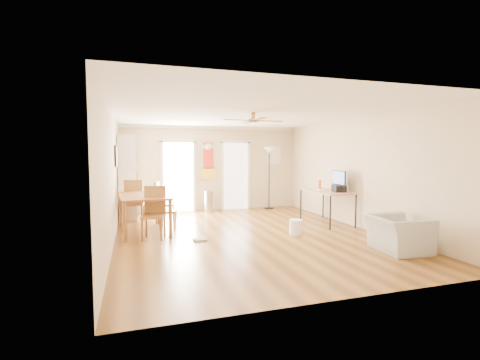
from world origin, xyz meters
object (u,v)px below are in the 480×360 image
object	(u,v)px
dining_chair_right_a	(165,202)
armchair	(398,234)
bookshelf	(127,178)
dining_chair_far	(135,201)
computer_desk	(326,207)
printer	(339,189)
dining_chair_right_b	(168,209)
trash_can	(209,202)
torchiere_lamp	(269,178)
dining_table	(144,214)
dining_chair_near	(153,213)
wastebasket_a	(296,227)

from	to	relation	value
dining_chair_right_a	armchair	world-z (taller)	dining_chair_right_a
bookshelf	dining_chair_far	world-z (taller)	bookshelf
computer_desk	printer	size ratio (longest dim) A/B	4.81
dining_chair_right_b	printer	distance (m)	4.16
armchair	bookshelf	bearing A→B (deg)	49.87
dining_chair_far	computer_desk	distance (m)	4.88
computer_desk	armchair	world-z (taller)	computer_desk
dining_chair_far	bookshelf	bearing A→B (deg)	-66.77
trash_can	dining_chair_far	bearing A→B (deg)	-154.15
dining_chair_right_a	torchiere_lamp	distance (m)	3.66
bookshelf	dining_table	world-z (taller)	bookshelf
dining_chair_near	trash_can	bearing A→B (deg)	72.89
dining_table	computer_desk	bearing A→B (deg)	-3.54
dining_table	armchair	size ratio (longest dim) A/B	1.71
dining_table	dining_chair_near	xyz separation A→B (m)	(0.17, -0.68, 0.12)
dining_chair_right_b	wastebasket_a	size ratio (longest dim) A/B	2.82
dining_chair_far	torchiere_lamp	distance (m)	4.30
dining_table	wastebasket_a	world-z (taller)	dining_table
dining_chair_right_a	armchair	xyz separation A→B (m)	(3.75, -3.94, -0.20)
dining_chair_far	computer_desk	bearing A→B (deg)	170.20
torchiere_lamp	wastebasket_a	distance (m)	3.70
torchiere_lamp	computer_desk	distance (m)	2.69
torchiere_lamp	computer_desk	world-z (taller)	torchiere_lamp
computer_desk	wastebasket_a	distance (m)	1.64
bookshelf	dining_chair_far	bearing A→B (deg)	-59.03
dining_chair_right_a	dining_chair_right_b	xyz separation A→B (m)	(0.00, -0.79, -0.05)
trash_can	wastebasket_a	bearing A→B (deg)	-71.32
dining_chair_near	dining_chair_far	bearing A→B (deg)	115.17
dining_chair_near	dining_chair_far	size ratio (longest dim) A/B	0.98
dining_chair_far	printer	distance (m)	5.13
printer	dining_table	bearing A→B (deg)	-176.58
dining_chair_right_b	torchiere_lamp	size ratio (longest dim) A/B	0.47
bookshelf	computer_desk	bearing A→B (deg)	-7.95
bookshelf	printer	xyz separation A→B (m)	(4.96, -2.43, -0.21)
dining_chair_near	trash_can	xyz separation A→B (m)	(1.80, 2.93, -0.22)
dining_table	wastebasket_a	size ratio (longest dim) A/B	5.09
trash_can	armchair	distance (m)	5.67
dining_table	printer	xyz separation A→B (m)	(4.60, -0.61, 0.49)
computer_desk	printer	xyz separation A→B (m)	(0.13, -0.33, 0.49)
dining_chair_right_a	torchiere_lamp	size ratio (longest dim) A/B	0.53
dining_chair_right_b	wastebasket_a	distance (m)	2.98
dining_table	dining_chair_far	world-z (taller)	dining_chair_far
dining_chair_right_b	armchair	distance (m)	4.90
dining_chair_right_a	printer	size ratio (longest dim) A/B	3.25
torchiere_lamp	dining_chair_right_b	bearing A→B (deg)	-148.58
dining_chair_right_b	dining_chair_far	xyz separation A→B (m)	(-0.74, 0.98, 0.08)
dining_chair_right_a	wastebasket_a	xyz separation A→B (m)	(2.59, -2.22, -0.36)
wastebasket_a	armchair	size ratio (longest dim) A/B	0.34
dining_chair_right_a	printer	xyz separation A→B (m)	(4.05, -1.62, 0.39)
dining_chair_right_b	dining_chair_near	xyz separation A→B (m)	(-0.38, -0.91, 0.07)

